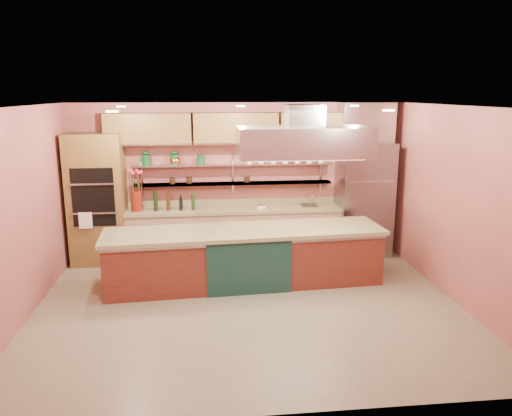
{
  "coord_description": "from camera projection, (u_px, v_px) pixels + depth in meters",
  "views": [
    {
      "loc": [
        -0.62,
        -6.61,
        2.98
      ],
      "look_at": [
        0.22,
        1.0,
        1.2
      ],
      "focal_mm": 35.0,
      "sensor_mm": 36.0,
      "label": 1
    }
  ],
  "objects": [
    {
      "name": "ceiling_downlights",
      "position": [
        247.0,
        108.0,
        6.7
      ],
      "size": [
        4.0,
        2.8,
        0.02
      ],
      "primitive_type": "cube",
      "color": "#FFE5A5",
      "rests_on": "ceiling"
    },
    {
      "name": "oil_bottle_cluster",
      "position": [
        175.0,
        203.0,
        8.86
      ],
      "size": [
        0.8,
        0.32,
        0.25
      ],
      "primitive_type": "cube",
      "rotation": [
        0.0,
        0.0,
        -0.12
      ],
      "color": "black",
      "rests_on": "back_counter"
    },
    {
      "name": "wall_left",
      "position": [
        20.0,
        216.0,
        6.5
      ],
      "size": [
        0.04,
        5.0,
        2.8
      ],
      "primitive_type": "cube",
      "color": "#AD5651",
      "rests_on": "floor"
    },
    {
      "name": "range_hood",
      "position": [
        303.0,
        141.0,
        7.56
      ],
      "size": [
        2.0,
        1.0,
        0.45
      ],
      "primitive_type": "cube",
      "color": "#B3B6BA",
      "rests_on": "ceiling"
    },
    {
      "name": "ceiling",
      "position": [
        248.0,
        106.0,
        6.5
      ],
      "size": [
        6.0,
        5.0,
        0.02
      ],
      "primitive_type": "cube",
      "color": "black",
      "rests_on": "wall_back"
    },
    {
      "name": "green_canister",
      "position": [
        201.0,
        160.0,
        8.96
      ],
      "size": [
        0.17,
        0.17,
        0.16
      ],
      "primitive_type": "cylinder",
      "rotation": [
        0.0,
        0.0,
        0.33
      ],
      "color": "#104A21",
      "rests_on": "wall_shelf_upper"
    },
    {
      "name": "wall_right",
      "position": [
        457.0,
        205.0,
        7.14
      ],
      "size": [
        0.04,
        5.0,
        2.8
      ],
      "primitive_type": "cube",
      "color": "#AD5651",
      "rests_on": "floor"
    },
    {
      "name": "bar_faucet",
      "position": [
        312.0,
        200.0,
        9.23
      ],
      "size": [
        0.03,
        0.03,
        0.21
      ],
      "primitive_type": "cylinder",
      "rotation": [
        0.0,
        0.0,
        0.06
      ],
      "color": "white",
      "rests_on": "back_counter"
    },
    {
      "name": "floor",
      "position": [
        249.0,
        306.0,
        7.14
      ],
      "size": [
        6.0,
        5.0,
        0.02
      ],
      "primitive_type": "cube",
      "color": "gray",
      "rests_on": "ground"
    },
    {
      "name": "wall_shelf_lower",
      "position": [
        233.0,
        183.0,
        9.12
      ],
      "size": [
        3.6,
        0.26,
        0.03
      ],
      "primitive_type": "cube",
      "color": "#B3B6BA",
      "rests_on": "wall_back"
    },
    {
      "name": "copper_kettle",
      "position": [
        176.0,
        160.0,
        8.91
      ],
      "size": [
        0.23,
        0.23,
        0.14
      ],
      "primitive_type": "ellipsoid",
      "rotation": [
        0.0,
        0.0,
        -0.34
      ],
      "color": "orange",
      "rests_on": "wall_shelf_upper"
    },
    {
      "name": "flower_vase",
      "position": [
        136.0,
        201.0,
        8.78
      ],
      "size": [
        0.2,
        0.2,
        0.36
      ],
      "primitive_type": "cylinder",
      "rotation": [
        0.0,
        0.0,
        -0.02
      ],
      "color": "maroon",
      "rests_on": "back_counter"
    },
    {
      "name": "refrigerator",
      "position": [
        364.0,
        199.0,
        9.22
      ],
      "size": [
        0.95,
        0.72,
        2.1
      ],
      "primitive_type": "cube",
      "color": "gray",
      "rests_on": "floor"
    },
    {
      "name": "island",
      "position": [
        245.0,
        257.0,
        7.87
      ],
      "size": [
        4.32,
        1.19,
        0.89
      ],
      "primitive_type": "cube",
      "rotation": [
        0.0,
        0.0,
        0.06
      ],
      "color": "maroon",
      "rests_on": "floor"
    },
    {
      "name": "wall_back",
      "position": [
        236.0,
        179.0,
        9.24
      ],
      "size": [
        6.0,
        0.04,
        2.8
      ],
      "primitive_type": "cube",
      "color": "#AD5651",
      "rests_on": "floor"
    },
    {
      "name": "back_counter",
      "position": [
        234.0,
        232.0,
        9.16
      ],
      "size": [
        3.84,
        0.64,
        0.93
      ],
      "primitive_type": "cube",
      "color": "tan",
      "rests_on": "floor"
    },
    {
      "name": "wall_shelf_upper",
      "position": [
        233.0,
        164.0,
        9.04
      ],
      "size": [
        3.6,
        0.26,
        0.03
      ],
      "primitive_type": "cube",
      "color": "#B3B6BA",
      "rests_on": "wall_back"
    },
    {
      "name": "wall_front",
      "position": [
        275.0,
        276.0,
        4.4
      ],
      "size": [
        6.0,
        0.04,
        2.8
      ],
      "primitive_type": "cube",
      "color": "#AD5651",
      "rests_on": "floor"
    },
    {
      "name": "oven_stack",
      "position": [
        97.0,
        199.0,
        8.73
      ],
      "size": [
        0.95,
        0.64,
        2.3
      ],
      "primitive_type": "cube",
      "color": "brown",
      "rests_on": "floor"
    },
    {
      "name": "kitchen_scale",
      "position": [
        261.0,
        206.0,
        9.05
      ],
      "size": [
        0.16,
        0.12,
        0.08
      ],
      "primitive_type": "cube",
      "rotation": [
        0.0,
        0.0,
        -0.05
      ],
      "color": "white",
      "rests_on": "back_counter"
    },
    {
      "name": "upper_cabinets",
      "position": [
        236.0,
        128.0,
        8.85
      ],
      "size": [
        4.6,
        0.36,
        0.55
      ],
      "primitive_type": "cube",
      "color": "brown",
      "rests_on": "wall_back"
    }
  ]
}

